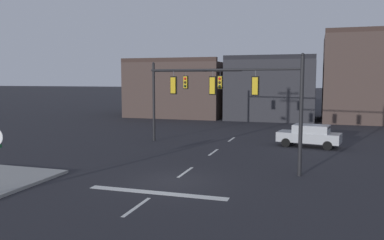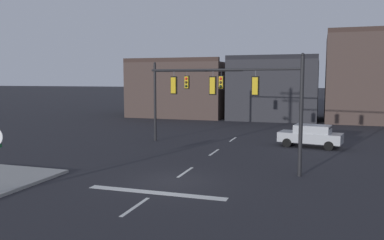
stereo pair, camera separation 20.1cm
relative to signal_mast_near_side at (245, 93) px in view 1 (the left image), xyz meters
name	(u,v)px [view 1 (the left image)]	position (x,y,z in m)	size (l,w,h in m)	color
ground_plane	(172,181)	(-2.92, -3.27, -4.19)	(400.00, 400.00, 0.00)	#232328
stop_bar_paint	(157,193)	(-2.92, -5.27, -4.19)	(6.40, 0.50, 0.01)	silver
lane_centreline	(185,172)	(-2.92, -1.27, -4.19)	(0.16, 26.40, 0.01)	silver
signal_mast_near_side	(245,93)	(0.00, 0.00, 0.00)	(8.58, 1.02, 6.22)	black
signal_mast_far_side	(179,89)	(-6.53, 8.00, -0.06)	(7.23, 0.74, 6.24)	black
car_lot_nearside	(309,135)	(3.20, 8.94, -3.33)	(4.65, 2.54, 1.61)	#9EA0A5
building_row	(311,86)	(2.89, 29.66, -0.10)	(45.09, 13.14, 10.29)	#473833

